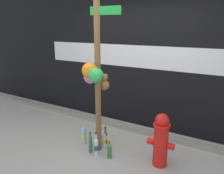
{
  "coord_description": "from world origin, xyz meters",
  "views": [
    {
      "loc": [
        1.8,
        -2.58,
        2.01
      ],
      "look_at": [
        0.09,
        0.26,
        1.13
      ],
      "focal_mm": 36.4,
      "sensor_mm": 36.0,
      "label": 1
    }
  ],
  "objects_px": {
    "fire_hydrant": "(161,140)",
    "bottle_3": "(104,140)",
    "bottle_2": "(96,146)",
    "bottle_1": "(84,135)",
    "bottle_0": "(90,144)",
    "bottle_4": "(109,150)",
    "memorial_post": "(95,60)",
    "bottle_5": "(105,137)"
  },
  "relations": [
    {
      "from": "fire_hydrant",
      "to": "bottle_3",
      "type": "distance_m",
      "value": 1.03
    },
    {
      "from": "bottle_2",
      "to": "bottle_3",
      "type": "height_order",
      "value": "bottle_2"
    },
    {
      "from": "fire_hydrant",
      "to": "bottle_3",
      "type": "relative_size",
      "value": 2.16
    },
    {
      "from": "fire_hydrant",
      "to": "bottle_1",
      "type": "distance_m",
      "value": 1.39
    },
    {
      "from": "bottle_0",
      "to": "bottle_3",
      "type": "relative_size",
      "value": 0.95
    },
    {
      "from": "bottle_1",
      "to": "bottle_4",
      "type": "distance_m",
      "value": 0.64
    },
    {
      "from": "fire_hydrant",
      "to": "bottle_4",
      "type": "xyz_separation_m",
      "value": [
        -0.74,
        -0.23,
        -0.29
      ]
    },
    {
      "from": "memorial_post",
      "to": "bottle_0",
      "type": "bearing_deg",
      "value": -112.55
    },
    {
      "from": "memorial_post",
      "to": "fire_hydrant",
      "type": "relative_size",
      "value": 3.41
    },
    {
      "from": "bottle_2",
      "to": "bottle_5",
      "type": "height_order",
      "value": "bottle_2"
    },
    {
      "from": "bottle_3",
      "to": "bottle_1",
      "type": "bearing_deg",
      "value": -169.25
    },
    {
      "from": "bottle_3",
      "to": "bottle_4",
      "type": "bearing_deg",
      "value": -42.27
    },
    {
      "from": "bottle_4",
      "to": "bottle_5",
      "type": "relative_size",
      "value": 1.01
    },
    {
      "from": "memorial_post",
      "to": "bottle_5",
      "type": "distance_m",
      "value": 1.43
    },
    {
      "from": "fire_hydrant",
      "to": "bottle_0",
      "type": "bearing_deg",
      "value": -166.7
    },
    {
      "from": "bottle_5",
      "to": "bottle_3",
      "type": "bearing_deg",
      "value": -67.65
    },
    {
      "from": "bottle_3",
      "to": "bottle_4",
      "type": "relative_size",
      "value": 1.2
    },
    {
      "from": "bottle_1",
      "to": "bottle_3",
      "type": "relative_size",
      "value": 1.03
    },
    {
      "from": "bottle_0",
      "to": "bottle_5",
      "type": "relative_size",
      "value": 1.16
    },
    {
      "from": "bottle_1",
      "to": "bottle_4",
      "type": "bearing_deg",
      "value": -14.19
    },
    {
      "from": "bottle_4",
      "to": "bottle_0",
      "type": "bearing_deg",
      "value": -176.13
    },
    {
      "from": "bottle_0",
      "to": "bottle_3",
      "type": "xyz_separation_m",
      "value": [
        0.1,
        0.25,
        -0.02
      ]
    },
    {
      "from": "bottle_0",
      "to": "bottle_5",
      "type": "distance_m",
      "value": 0.39
    },
    {
      "from": "bottle_1",
      "to": "bottle_2",
      "type": "relative_size",
      "value": 1.02
    },
    {
      "from": "memorial_post",
      "to": "bottle_4",
      "type": "height_order",
      "value": "memorial_post"
    },
    {
      "from": "bottle_1",
      "to": "bottle_4",
      "type": "height_order",
      "value": "bottle_1"
    },
    {
      "from": "bottle_2",
      "to": "fire_hydrant",
      "type": "bearing_deg",
      "value": 15.07
    },
    {
      "from": "memorial_post",
      "to": "bottle_3",
      "type": "distance_m",
      "value": 1.4
    },
    {
      "from": "memorial_post",
      "to": "bottle_4",
      "type": "distance_m",
      "value": 1.44
    },
    {
      "from": "bottle_2",
      "to": "bottle_3",
      "type": "relative_size",
      "value": 1.01
    },
    {
      "from": "memorial_post",
      "to": "bottle_5",
      "type": "height_order",
      "value": "memorial_post"
    },
    {
      "from": "bottle_2",
      "to": "bottle_5",
      "type": "relative_size",
      "value": 1.23
    },
    {
      "from": "fire_hydrant",
      "to": "bottle_2",
      "type": "height_order",
      "value": "fire_hydrant"
    },
    {
      "from": "memorial_post",
      "to": "bottle_3",
      "type": "relative_size",
      "value": 7.35
    },
    {
      "from": "bottle_2",
      "to": "bottle_5",
      "type": "bearing_deg",
      "value": 100.7
    },
    {
      "from": "bottle_2",
      "to": "memorial_post",
      "type": "bearing_deg",
      "value": 119.51
    },
    {
      "from": "memorial_post",
      "to": "fire_hydrant",
      "type": "bearing_deg",
      "value": 7.66
    },
    {
      "from": "fire_hydrant",
      "to": "bottle_5",
      "type": "height_order",
      "value": "fire_hydrant"
    },
    {
      "from": "memorial_post",
      "to": "fire_hydrant",
      "type": "distance_m",
      "value": 1.54
    },
    {
      "from": "fire_hydrant",
      "to": "bottle_2",
      "type": "distance_m",
      "value": 1.04
    },
    {
      "from": "bottle_1",
      "to": "bottle_0",
      "type": "bearing_deg",
      "value": -33.51
    },
    {
      "from": "fire_hydrant",
      "to": "bottle_2",
      "type": "xyz_separation_m",
      "value": [
        -0.98,
        -0.26,
        -0.26
      ]
    }
  ]
}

